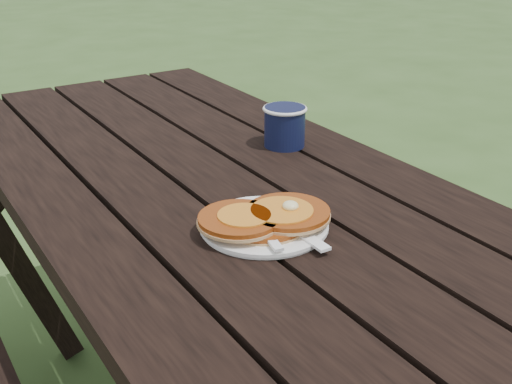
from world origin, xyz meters
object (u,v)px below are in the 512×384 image
coffee_cup (285,124)px  pancake_stack (265,218)px  picnic_table (230,345)px  plate (264,226)px

coffee_cup → pancake_stack: bearing=-129.0°
pancake_stack → coffee_cup: 0.41m
picnic_table → plate: bearing=-101.7°
plate → pancake_stack: 0.02m
plate → coffee_cup: coffee_cup is taller
plate → picnic_table: bearing=78.3°
picnic_table → pancake_stack: (-0.04, -0.20, 0.41)m
pancake_stack → coffee_cup: size_ratio=2.22×
picnic_table → pancake_stack: 0.46m
picnic_table → plate: plate is taller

